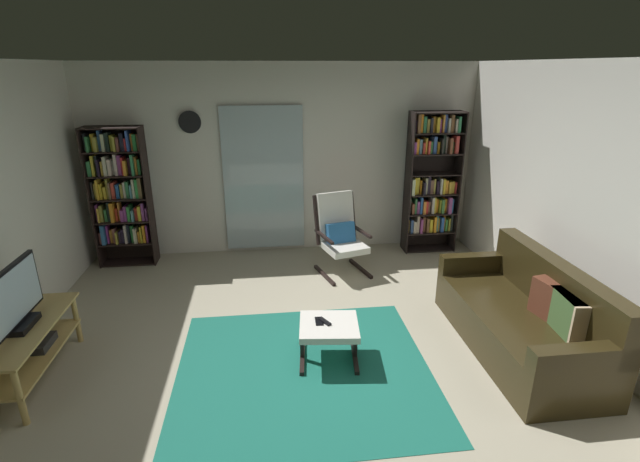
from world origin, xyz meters
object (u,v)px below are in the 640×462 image
object	(u,v)px
lounge_armchair	(340,232)
cell_phone	(319,321)
wall_clock	(190,122)
ottoman	(329,330)
tv_remote	(325,321)
tv_stand	(26,344)
television	(14,301)
leather_sofa	(525,319)
bookshelf_near_sofa	(432,181)
bookshelf_near_tv	(120,192)

from	to	relation	value
lounge_armchair	cell_phone	world-z (taller)	lounge_armchair
lounge_armchair	wall_clock	world-z (taller)	wall_clock
ottoman	cell_phone	distance (m)	0.12
lounge_armchair	tv_remote	size ratio (longest dim) A/B	7.10
tv_stand	tv_remote	xyz separation A→B (m)	(2.53, -0.03, 0.05)
lounge_armchair	tv_remote	xyz separation A→B (m)	(-0.44, -1.90, -0.15)
television	leather_sofa	size ratio (longest dim) A/B	0.43
television	bookshelf_near_sofa	xyz separation A→B (m)	(4.36, 2.49, 0.27)
bookshelf_near_tv	tv_stand	bearing A→B (deg)	-93.98
bookshelf_near_tv	bookshelf_near_sofa	xyz separation A→B (m)	(4.19, -0.01, 0.03)
bookshelf_near_sofa	tv_stand	bearing A→B (deg)	-150.52
bookshelf_near_sofa	ottoman	bearing A→B (deg)	-125.56
ottoman	leather_sofa	bearing A→B (deg)	-1.52
bookshelf_near_tv	cell_phone	distance (m)	3.44
wall_clock	tv_remote	bearing A→B (deg)	-62.33
leather_sofa	ottoman	bearing A→B (deg)	178.48
ottoman	wall_clock	size ratio (longest dim) A/B	1.96
tv_stand	bookshelf_near_tv	bearing A→B (deg)	86.02
lounge_armchair	tv_remote	distance (m)	1.96
television	ottoman	distance (m)	2.60
bookshelf_near_tv	cell_phone	world-z (taller)	bookshelf_near_tv
ottoman	cell_phone	bearing A→B (deg)	151.45
bookshelf_near_tv	leather_sofa	bearing A→B (deg)	-31.37
bookshelf_near_tv	cell_phone	xyz separation A→B (m)	(2.31, -2.48, -0.61)
wall_clock	leather_sofa	bearing A→B (deg)	-40.23
bookshelf_near_sofa	tv_remote	world-z (taller)	bookshelf_near_sofa
tv_stand	wall_clock	xyz separation A→B (m)	(1.11, 2.68, 1.51)
cell_phone	wall_clock	bearing A→B (deg)	118.69
tv_remote	cell_phone	world-z (taller)	tv_remote
bookshelf_near_sofa	wall_clock	world-z (taller)	wall_clock
tv_stand	tv_remote	bearing A→B (deg)	-0.63
lounge_armchair	ottoman	bearing A→B (deg)	-102.01
ottoman	lounge_armchair	bearing A→B (deg)	77.99
bookshelf_near_tv	wall_clock	bearing A→B (deg)	12.69
television	bookshelf_near_tv	distance (m)	2.51
leather_sofa	tv_stand	bearing A→B (deg)	178.66
television	tv_stand	bearing A→B (deg)	96.76
cell_phone	lounge_armchair	bearing A→B (deg)	77.01
bookshelf_near_tv	ottoman	bearing A→B (deg)	-46.63
lounge_armchair	wall_clock	bearing A→B (deg)	156.49
tv_stand	leather_sofa	world-z (taller)	leather_sofa
tv_stand	ottoman	xyz separation A→B (m)	(2.56, -0.05, -0.03)
tv_remote	television	bearing A→B (deg)	150.30
bookshelf_near_sofa	lounge_armchair	xyz separation A→B (m)	(-1.39, -0.59, -0.49)
tv_stand	lounge_armchair	bearing A→B (deg)	32.23
lounge_armchair	bookshelf_near_tv	bearing A→B (deg)	167.88
tv_remote	bookshelf_near_sofa	bearing A→B (deg)	24.16
lounge_armchair	tv_remote	bearing A→B (deg)	-103.13
television	ottoman	size ratio (longest dim) A/B	1.43
leather_sofa	lounge_armchair	distance (m)	2.45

